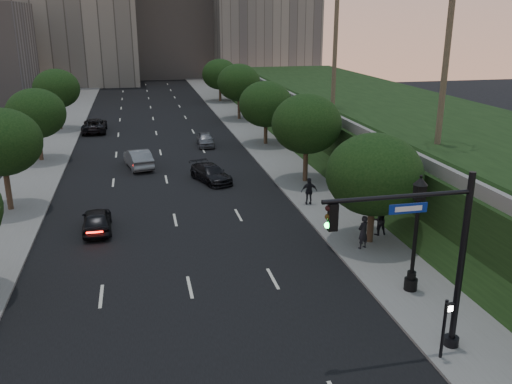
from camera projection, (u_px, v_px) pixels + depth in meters
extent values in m
plane|color=black|center=(203.00, 349.00, 20.63)|extent=(160.00, 160.00, 0.00)
cube|color=black|center=(162.00, 158.00, 48.49)|extent=(16.00, 140.00, 0.02)
cube|color=slate|center=(272.00, 151.00, 50.57)|extent=(4.50, 140.00, 0.15)
cube|color=slate|center=(41.00, 163.00, 46.37)|extent=(4.50, 140.00, 0.15)
cube|color=black|center=(400.00, 130.00, 50.52)|extent=(18.00, 90.00, 4.00)
cube|color=slate|center=(314.00, 108.00, 48.05)|extent=(0.35, 90.00, 0.70)
cube|color=gray|center=(169.00, 12.00, 112.59)|extent=(22.00, 18.00, 26.00)
cylinder|color=#38281C|center=(371.00, 220.00, 29.72)|extent=(0.36, 0.36, 2.86)
ellipsoid|color=black|center=(374.00, 174.00, 28.92)|extent=(5.20, 5.20, 4.42)
cylinder|color=#38281C|center=(305.00, 162.00, 40.82)|extent=(0.36, 0.36, 3.21)
ellipsoid|color=black|center=(307.00, 124.00, 39.91)|extent=(5.20, 5.20, 4.42)
cylinder|color=#38281C|center=(266.00, 131.00, 52.95)|extent=(0.36, 0.36, 2.86)
ellipsoid|color=black|center=(266.00, 104.00, 52.14)|extent=(5.20, 5.20, 4.42)
cylinder|color=#38281C|center=(239.00, 107.00, 65.90)|extent=(0.36, 0.36, 3.21)
ellipsoid|color=black|center=(239.00, 82.00, 64.99)|extent=(5.20, 5.20, 4.42)
cylinder|color=#38281C|center=(220.00, 92.00, 79.88)|extent=(0.36, 0.36, 2.86)
ellipsoid|color=black|center=(220.00, 74.00, 79.08)|extent=(5.20, 5.20, 4.42)
cylinder|color=#38281C|center=(8.00, 187.00, 34.74)|extent=(0.36, 0.36, 3.26)
ellipsoid|color=black|center=(1.00, 142.00, 33.82)|extent=(5.00, 5.00, 4.25)
cylinder|color=#38281C|center=(40.00, 145.00, 46.85)|extent=(0.36, 0.36, 2.99)
ellipsoid|color=black|center=(36.00, 113.00, 46.01)|extent=(5.00, 5.00, 4.25)
cylinder|color=#38281C|center=(59.00, 116.00, 59.82)|extent=(0.36, 0.36, 3.26)
ellipsoid|color=black|center=(56.00, 89.00, 58.90)|extent=(5.00, 5.00, 4.25)
cylinder|color=#4C4233|center=(447.00, 51.00, 34.12)|extent=(0.40, 0.40, 12.00)
cylinder|color=#4C4233|center=(336.00, 26.00, 48.29)|extent=(0.40, 0.40, 14.50)
cylinder|color=black|center=(461.00, 265.00, 19.57)|extent=(0.24, 0.24, 7.00)
cylinder|color=black|center=(451.00, 343.00, 20.57)|extent=(0.56, 0.56, 0.50)
cylinder|color=black|center=(398.00, 197.00, 18.15)|extent=(5.40, 0.16, 0.16)
cube|color=black|center=(333.00, 217.00, 17.85)|extent=(0.32, 0.22, 0.95)
sphere|color=black|center=(328.00, 208.00, 17.71)|extent=(0.20, 0.20, 0.20)
sphere|color=#3F2B0A|center=(328.00, 217.00, 17.81)|extent=(0.20, 0.20, 0.20)
sphere|color=#19F24C|center=(327.00, 225.00, 17.90)|extent=(0.20, 0.20, 0.20)
cube|color=navy|center=(408.00, 208.00, 18.37)|extent=(1.40, 0.05, 0.35)
cylinder|color=black|center=(410.00, 286.00, 24.73)|extent=(0.60, 0.60, 0.70)
cylinder|color=black|center=(411.00, 276.00, 24.57)|extent=(0.40, 0.40, 0.40)
cylinder|color=black|center=(415.00, 236.00, 23.97)|extent=(0.18, 0.18, 3.60)
cube|color=black|center=(420.00, 192.00, 23.34)|extent=(0.42, 0.42, 0.70)
cone|color=black|center=(421.00, 181.00, 23.18)|extent=(0.64, 0.64, 0.35)
sphere|color=black|center=(421.00, 176.00, 23.12)|extent=(0.14, 0.14, 0.14)
cylinder|color=black|center=(443.00, 331.00, 19.53)|extent=(0.12, 0.12, 2.50)
cube|color=black|center=(449.00, 308.00, 19.04)|extent=(0.30, 0.14, 0.35)
cube|color=white|center=(451.00, 309.00, 18.96)|extent=(0.18, 0.02, 0.22)
imported|color=black|center=(97.00, 220.00, 31.74)|extent=(1.79, 4.13, 1.39)
imported|color=slate|center=(138.00, 158.00, 45.11)|extent=(2.57, 5.04, 1.58)
imported|color=black|center=(95.00, 125.00, 59.10)|extent=(2.49, 5.39, 1.50)
imported|color=black|center=(211.00, 173.00, 41.30)|extent=(3.25, 4.88, 1.31)
imported|color=slate|center=(205.00, 139.00, 52.76)|extent=(1.71, 3.94, 1.32)
imported|color=black|center=(363.00, 232.00, 28.93)|extent=(0.80, 0.68, 1.85)
imported|color=black|center=(379.00, 220.00, 30.78)|extent=(0.91, 0.73, 1.81)
imported|color=black|center=(309.00, 191.00, 35.79)|extent=(1.11, 0.57, 1.82)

